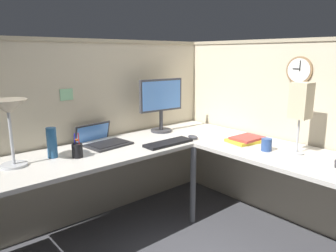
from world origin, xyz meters
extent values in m
plane|color=#47474C|center=(0.00, 0.00, 0.00)|extent=(6.80, 6.80, 0.00)
cube|color=beige|center=(-0.36, 0.87, 0.78)|extent=(2.57, 0.10, 1.55)
cube|color=tan|center=(-0.36, 0.87, 1.56)|extent=(2.57, 0.12, 0.03)
cube|color=beige|center=(0.87, -0.27, 0.78)|extent=(0.10, 2.37, 1.55)
cube|color=tan|center=(0.87, -0.27, 1.56)|extent=(0.12, 2.37, 0.03)
cube|color=beige|center=(-0.38, 0.47, 0.71)|extent=(2.35, 0.66, 0.03)
cube|color=beige|center=(0.47, -0.60, 0.71)|extent=(0.66, 1.49, 0.03)
cylinder|color=slate|center=(0.16, 0.16, 0.35)|extent=(0.05, 0.05, 0.70)
cylinder|color=#38383D|center=(0.20, 0.64, 0.74)|extent=(0.20, 0.20, 0.02)
cylinder|color=#38383D|center=(0.20, 0.64, 0.84)|extent=(0.04, 0.04, 0.20)
cube|color=#38383D|center=(0.20, 0.64, 1.08)|extent=(0.46, 0.07, 0.30)
cube|color=#4C84D8|center=(0.20, 0.62, 1.08)|extent=(0.42, 0.04, 0.26)
cube|color=#232326|center=(-0.43, 0.55, 0.74)|extent=(0.36, 0.28, 0.02)
cube|color=black|center=(-0.43, 0.55, 0.75)|extent=(0.31, 0.21, 0.00)
cube|color=#232326|center=(-0.45, 0.78, 0.77)|extent=(0.35, 0.10, 0.22)
cube|color=#4C84D8|center=(-0.45, 0.77, 0.77)|extent=(0.31, 0.09, 0.18)
cube|color=black|center=(-0.04, 0.26, 0.74)|extent=(0.43, 0.14, 0.02)
ellipsoid|color=#38383D|center=(0.24, 0.25, 0.75)|extent=(0.06, 0.10, 0.03)
cylinder|color=#B7BABF|center=(-1.15, 0.53, 0.74)|extent=(0.17, 0.17, 0.02)
cylinder|color=#B7BABF|center=(-1.15, 0.53, 0.93)|extent=(0.02, 0.02, 0.38)
cone|color=gray|center=(-1.15, 0.53, 1.13)|extent=(0.24, 0.24, 0.09)
cylinder|color=black|center=(-0.75, 0.43, 0.78)|extent=(0.08, 0.08, 0.10)
cylinder|color=#1E1EB2|center=(-0.76, 0.44, 0.84)|extent=(0.01, 0.02, 0.13)
cylinder|color=#B21E1E|center=(-0.74, 0.42, 0.84)|extent=(0.01, 0.02, 0.13)
cylinder|color=#D8591E|center=(-0.75, 0.44, 0.85)|extent=(0.03, 0.03, 0.01)
cylinder|color=#26598C|center=(-0.89, 0.55, 0.84)|extent=(0.07, 0.07, 0.22)
cube|color=yellow|center=(0.50, -0.11, 0.74)|extent=(0.31, 0.25, 0.02)
cube|color=#BF3F38|center=(0.51, -0.12, 0.76)|extent=(0.27, 0.20, 0.02)
cylinder|color=#B7BABF|center=(0.52, -0.56, 0.74)|extent=(0.11, 0.11, 0.01)
cylinder|color=#B7BABF|center=(0.52, -0.56, 0.87)|extent=(0.02, 0.02, 0.27)
cube|color=beige|center=(0.52, -0.56, 1.13)|extent=(0.13, 0.13, 0.26)
cylinder|color=#2D4C8C|center=(0.41, -0.37, 0.78)|extent=(0.08, 0.08, 0.10)
cylinder|color=olive|center=(0.82, -0.38, 1.33)|extent=(0.03, 0.22, 0.22)
cylinder|color=white|center=(0.80, -0.38, 1.33)|extent=(0.00, 0.19, 0.19)
cube|color=black|center=(0.80, -0.36, 1.34)|extent=(0.00, 0.06, 0.01)
cube|color=black|center=(0.80, -0.39, 1.36)|extent=(0.00, 0.01, 0.08)
cube|color=#8CCC99|center=(-0.64, 0.82, 1.14)|extent=(0.11, 0.00, 0.09)
camera|label=1|loc=(-1.71, -1.66, 1.46)|focal=34.37mm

